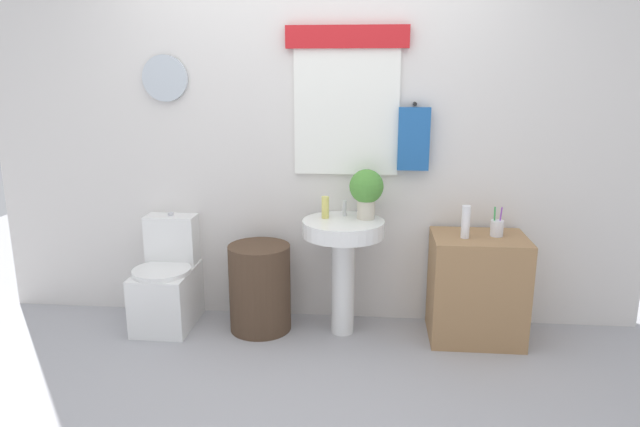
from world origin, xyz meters
TOP-DOWN VIEW (x-y plane):
  - ground_plane at (0.00, 0.00)m, footprint 8.00×8.00m
  - back_wall at (0.00, 1.15)m, footprint 4.40×0.18m
  - toilet at (-0.96, 0.88)m, footprint 0.38×0.51m
  - laundry_hamper at (-0.32, 0.85)m, footprint 0.41×0.41m
  - pedestal_sink at (0.22, 0.85)m, footprint 0.52×0.52m
  - faucet at (0.22, 0.97)m, footprint 0.03×0.03m
  - wooden_cabinet at (1.08, 0.85)m, footprint 0.58×0.44m
  - soap_bottle at (0.10, 0.90)m, footprint 0.05×0.05m
  - potted_plant at (0.36, 0.91)m, footprint 0.22×0.22m
  - lotion_bottle at (0.98, 0.81)m, footprint 0.05×0.05m
  - toothbrush_cup at (1.18, 0.87)m, footprint 0.08×0.08m

SIDE VIEW (x-z plane):
  - ground_plane at x=0.00m, z-range 0.00..0.00m
  - toilet at x=-0.96m, z-range -0.09..0.66m
  - laundry_hamper at x=-0.32m, z-range 0.00..0.58m
  - wooden_cabinet at x=1.08m, z-range 0.00..0.68m
  - pedestal_sink at x=0.22m, z-range 0.20..0.96m
  - toothbrush_cup at x=1.18m, z-range 0.64..0.83m
  - lotion_bottle at x=0.98m, z-range 0.68..0.88m
  - faucet at x=0.22m, z-range 0.76..0.86m
  - soap_bottle at x=0.10m, z-range 0.76..0.91m
  - potted_plant at x=0.36m, z-range 0.79..1.11m
  - back_wall at x=0.00m, z-range 0.00..2.60m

